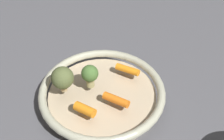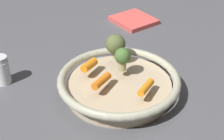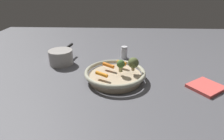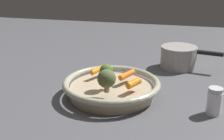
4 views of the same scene
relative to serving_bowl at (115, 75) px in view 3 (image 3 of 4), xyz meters
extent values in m
plane|color=#4C4C51|center=(0.00, 0.00, -0.03)|extent=(2.17, 2.17, 0.00)
cylinder|color=tan|center=(0.00, 0.00, -0.01)|extent=(0.24, 0.24, 0.03)
torus|color=#A8A78F|center=(0.00, 0.00, 0.01)|extent=(0.28, 0.28, 0.02)
cylinder|color=orange|center=(-0.06, 0.06, 0.03)|extent=(0.04, 0.06, 0.02)
cylinder|color=orange|center=(0.07, -0.03, 0.03)|extent=(0.04, 0.05, 0.02)
cylinder|color=orange|center=(0.04, 0.03, 0.03)|extent=(0.04, 0.06, 0.02)
cylinder|color=tan|center=(-0.01, -0.03, 0.03)|extent=(0.02, 0.02, 0.02)
sphere|color=#44672F|center=(-0.01, -0.03, 0.06)|extent=(0.04, 0.04, 0.04)
cylinder|color=tan|center=(0.01, -0.08, 0.03)|extent=(0.01, 0.01, 0.02)
sphere|color=#515B32|center=(0.01, -0.08, 0.06)|extent=(0.05, 0.05, 0.05)
cylinder|color=white|center=(0.28, -0.05, 0.00)|extent=(0.04, 0.04, 0.06)
cylinder|color=silver|center=(0.28, -0.05, 0.04)|extent=(0.04, 0.04, 0.01)
cylinder|color=#9E9993|center=(0.18, 0.30, 0.01)|extent=(0.13, 0.13, 0.08)
cylinder|color=black|center=(0.29, 0.28, 0.04)|extent=(0.09, 0.03, 0.02)
cube|color=#D14C47|center=(-0.06, -0.39, -0.02)|extent=(0.17, 0.17, 0.01)
camera|label=1|loc=(0.49, 0.04, 0.54)|focal=52.24mm
camera|label=2|loc=(0.02, 0.64, 0.45)|focal=54.34mm
camera|label=3|loc=(-0.78, -0.02, 0.39)|focal=30.34mm
camera|label=4|loc=(0.19, -0.80, 0.35)|focal=49.75mm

